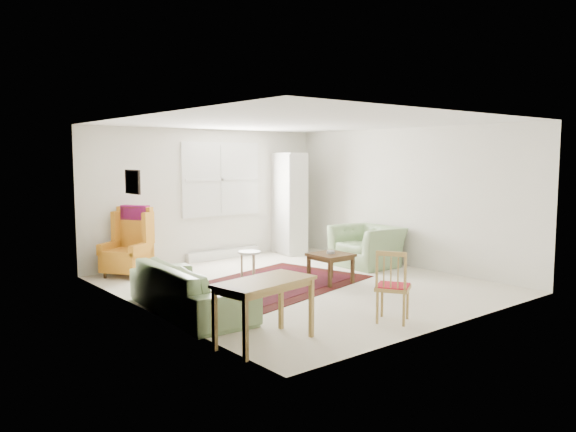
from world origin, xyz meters
TOP-DOWN VIEW (x-y plane):
  - room at (0.02, 0.21)m, footprint 5.04×5.54m
  - rug at (-0.36, 0.27)m, footprint 3.38×2.58m
  - sofa at (-2.10, -0.30)m, footprint 1.01×2.21m
  - armchair at (1.93, 0.39)m, footprint 1.02×1.15m
  - wingback_chair at (-1.84, 2.29)m, footprint 0.97×0.95m
  - coffee_table at (0.44, -0.22)m, footprint 0.58×0.58m
  - stool at (-0.45, 0.72)m, footprint 0.47×0.47m
  - cabinet at (1.69, 2.35)m, footprint 0.55×0.88m
  - desk at (-2.09, -1.88)m, footprint 1.16×0.71m
  - desk_chair at (-0.41, -2.20)m, footprint 0.53×0.53m

SIDE VIEW (x-z plane):
  - rug at x=-0.36m, z-range 0.00..0.03m
  - coffee_table at x=0.44m, z-range 0.00..0.48m
  - stool at x=-0.45m, z-range 0.00..0.48m
  - desk at x=-2.09m, z-range 0.00..0.69m
  - sofa at x=-2.10m, z-range 0.00..0.87m
  - armchair at x=1.93m, z-range 0.00..0.87m
  - desk_chair at x=-0.41m, z-range 0.00..0.88m
  - wingback_chair at x=-1.84m, z-range 0.00..1.17m
  - cabinet at x=1.69m, z-range 0.00..2.06m
  - room at x=0.02m, z-range 0.00..2.51m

